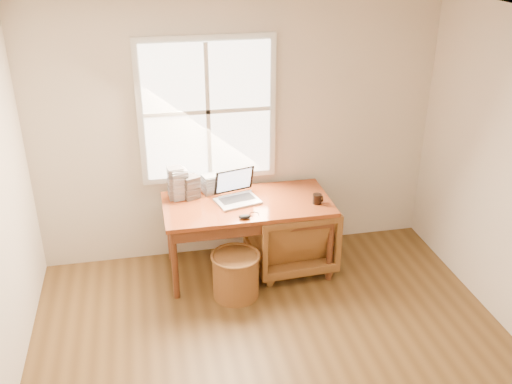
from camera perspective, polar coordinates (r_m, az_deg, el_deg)
room_shell at (r=3.76m, az=3.46°, el=-4.27°), size 4.04×4.54×2.64m
desk at (r=5.45m, az=-0.88°, el=-1.22°), size 1.60×0.80×0.04m
armchair at (r=5.71m, az=3.41°, el=-4.08°), size 0.82×0.84×0.73m
wicker_stool at (r=5.33m, az=-2.04°, el=-8.35°), size 0.45×0.45×0.43m
laptop at (r=5.39m, az=-1.87°, el=0.28°), size 0.45×0.46×0.27m
mouse at (r=5.15m, az=-1.15°, el=-2.49°), size 0.11×0.07×0.04m
coffee_mug at (r=5.43m, az=6.13°, el=-0.69°), size 0.09×0.09×0.10m
cd_stack_a at (r=5.51m, az=-7.65°, el=0.79°), size 0.18×0.16×0.30m
cd_stack_b at (r=5.52m, az=-6.55°, el=0.49°), size 0.19×0.18×0.23m
cd_stack_c at (r=5.51m, az=-8.02°, el=0.91°), size 0.16×0.14×0.32m
cd_stack_d at (r=5.61m, az=-4.55°, el=0.80°), size 0.18×0.17×0.19m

